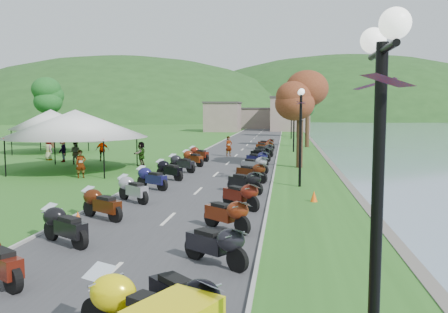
{
  "coord_description": "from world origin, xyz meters",
  "views": [
    {
      "loc": [
        4.24,
        -6.67,
        4.05
      ],
      "look_at": [
        0.72,
        20.36,
        1.3
      ],
      "focal_mm": 38.0,
      "sensor_mm": 36.0,
      "label": 1
    }
  ],
  "objects_px": {
    "streetlamp_near": "(376,241)",
    "pedestrian_b": "(76,164)",
    "pedestrian_a": "(81,178)",
    "pedestrian_c": "(63,162)",
    "vendor_tent_main": "(76,140)"
  },
  "relations": [
    {
      "from": "vendor_tent_main",
      "to": "pedestrian_a",
      "type": "height_order",
      "value": "vendor_tent_main"
    },
    {
      "from": "pedestrian_b",
      "to": "pedestrian_c",
      "type": "xyz_separation_m",
      "value": [
        -1.66,
        1.32,
        0.0
      ]
    },
    {
      "from": "pedestrian_b",
      "to": "vendor_tent_main",
      "type": "bearing_deg",
      "value": 118.51
    },
    {
      "from": "streetlamp_near",
      "to": "pedestrian_a",
      "type": "height_order",
      "value": "streetlamp_near"
    },
    {
      "from": "pedestrian_a",
      "to": "pedestrian_b",
      "type": "height_order",
      "value": "pedestrian_b"
    },
    {
      "from": "streetlamp_near",
      "to": "pedestrian_c",
      "type": "bearing_deg",
      "value": 122.25
    },
    {
      "from": "streetlamp_near",
      "to": "pedestrian_b",
      "type": "xyz_separation_m",
      "value": [
        -16.27,
        27.08,
        -2.5
      ]
    },
    {
      "from": "streetlamp_near",
      "to": "pedestrian_b",
      "type": "bearing_deg",
      "value": 120.99
    },
    {
      "from": "pedestrian_b",
      "to": "pedestrian_c",
      "type": "height_order",
      "value": "pedestrian_c"
    },
    {
      "from": "pedestrian_c",
      "to": "pedestrian_a",
      "type": "bearing_deg",
      "value": -11.58
    },
    {
      "from": "vendor_tent_main",
      "to": "pedestrian_b",
      "type": "relative_size",
      "value": 3.55
    },
    {
      "from": "vendor_tent_main",
      "to": "pedestrian_c",
      "type": "xyz_separation_m",
      "value": [
        -3.31,
        4.71,
        -2.0
      ]
    },
    {
      "from": "streetlamp_near",
      "to": "vendor_tent_main",
      "type": "height_order",
      "value": "streetlamp_near"
    },
    {
      "from": "streetlamp_near",
      "to": "pedestrian_c",
      "type": "height_order",
      "value": "streetlamp_near"
    },
    {
      "from": "pedestrian_b",
      "to": "streetlamp_near",
      "type": "bearing_deg",
      "value": 123.43
    }
  ]
}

